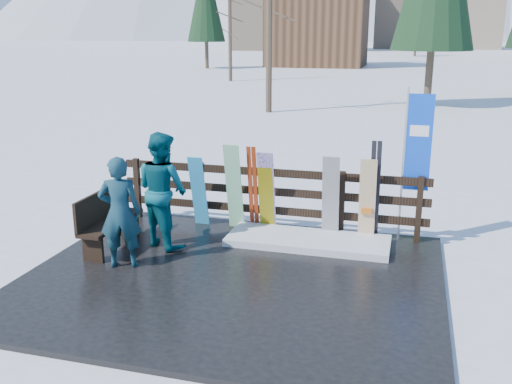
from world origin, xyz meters
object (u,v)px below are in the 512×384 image
(snowboard_3, at_px, (267,192))
(snowboard_2, at_px, (266,193))
(snowboard_5, at_px, (367,201))
(rental_flag, at_px, (415,148))
(snowboard_4, at_px, (331,198))
(person_front, at_px, (120,212))
(bench, at_px, (107,218))
(person_back, at_px, (162,190))
(snowboard_1, at_px, (234,187))
(snowboard_0, at_px, (199,191))

(snowboard_3, bearing_deg, snowboard_2, 180.00)
(snowboard_5, bearing_deg, snowboard_3, -180.00)
(rental_flag, bearing_deg, snowboard_4, -168.46)
(snowboard_5, bearing_deg, rental_flag, 20.94)
(snowboard_2, height_order, rental_flag, rental_flag)
(snowboard_3, relative_size, rental_flag, 0.58)
(snowboard_3, bearing_deg, person_front, -130.27)
(bench, distance_m, rental_flag, 5.19)
(bench, height_order, person_back, person_back)
(bench, distance_m, snowboard_4, 3.74)
(bench, relative_size, snowboard_4, 1.02)
(snowboard_4, bearing_deg, snowboard_2, 180.00)
(snowboard_1, height_order, snowboard_4, snowboard_1)
(snowboard_0, relative_size, snowboard_1, 0.84)
(snowboard_4, bearing_deg, snowboard_5, 0.00)
(snowboard_5, bearing_deg, snowboard_1, 180.00)
(snowboard_3, height_order, snowboard_5, snowboard_3)
(snowboard_5, bearing_deg, snowboard_0, 180.00)
(snowboard_1, xyz_separation_m, person_back, (-0.90, -1.04, 0.16))
(snowboard_3, height_order, snowboard_4, snowboard_3)
(snowboard_1, bearing_deg, snowboard_2, 0.00)
(snowboard_0, xyz_separation_m, snowboard_2, (1.26, 0.00, 0.06))
(snowboard_5, height_order, person_front, person_front)
(snowboard_0, relative_size, person_back, 0.71)
(snowboard_4, bearing_deg, snowboard_0, 180.00)
(snowboard_0, distance_m, snowboard_3, 1.28)
(snowboard_2, bearing_deg, person_back, -145.05)
(bench, height_order, snowboard_4, snowboard_4)
(bench, bearing_deg, snowboard_1, 39.69)
(snowboard_5, bearing_deg, person_back, -162.20)
(snowboard_5, bearing_deg, person_front, -149.48)
(snowboard_3, xyz_separation_m, snowboard_5, (1.74, 0.00, -0.01))
(snowboard_0, distance_m, snowboard_5, 3.02)
(bench, bearing_deg, person_front, -46.30)
(snowboard_0, distance_m, snowboard_2, 1.27)
(snowboard_1, distance_m, snowboard_3, 0.61)
(snowboard_3, distance_m, snowboard_5, 1.74)
(rental_flag, bearing_deg, snowboard_2, -173.73)
(snowboard_5, height_order, rental_flag, rental_flag)
(snowboard_3, relative_size, person_front, 0.88)
(snowboard_0, xyz_separation_m, person_front, (-0.46, -2.05, 0.19))
(snowboard_1, relative_size, snowboard_4, 1.10)
(snowboard_1, distance_m, person_front, 2.34)
(snowboard_5, xyz_separation_m, rental_flag, (0.71, 0.27, 0.88))
(snowboard_4, bearing_deg, snowboard_1, 180.00)
(snowboard_2, relative_size, snowboard_5, 1.01)
(snowboard_1, xyz_separation_m, snowboard_5, (2.34, -0.00, -0.07))
(bench, relative_size, rental_flag, 0.58)
(snowboard_1, relative_size, rental_flag, 0.62)
(bench, bearing_deg, person_back, 25.31)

